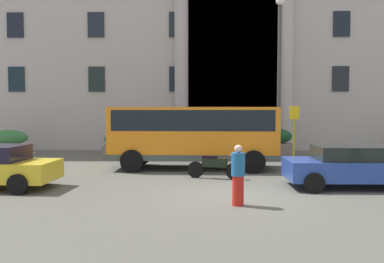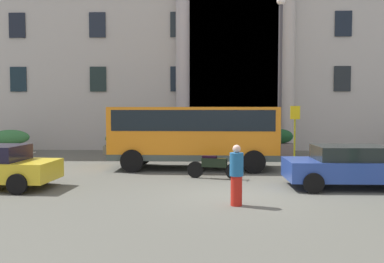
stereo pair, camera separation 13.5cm
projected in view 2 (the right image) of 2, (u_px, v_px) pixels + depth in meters
ground_plane at (235, 198)px, 12.30m from camera, size 80.00×64.00×0.12m
office_building_facade at (217, 5)px, 29.19m from camera, size 41.81×9.65×19.21m
orange_minibus at (194, 132)px, 17.73m from camera, size 6.90×2.71×2.58m
bus_stop_sign at (295, 128)px, 19.33m from camera, size 0.44×0.08×2.62m
hedge_planter_far_west at (122, 143)px, 23.19m from camera, size 1.96×0.83×1.22m
hedge_planter_far_east at (11, 143)px, 22.83m from camera, size 2.15×0.70×1.36m
hedge_planter_west at (280, 143)px, 22.80m from camera, size 1.46×0.80×1.40m
parked_coupe_end at (349, 166)px, 13.53m from camera, size 4.00×2.03×1.35m
scooter_by_planter at (16, 164)px, 15.75m from camera, size 1.98×0.55×0.89m
motorcycle_near_kerb at (213, 166)px, 15.31m from camera, size 1.98×0.69×0.89m
pedestrian_man_crossing at (236, 175)px, 11.09m from camera, size 0.36×0.36×1.60m
lamppost_plaza_centre at (280, 66)px, 19.90m from camera, size 0.40×0.40×7.70m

